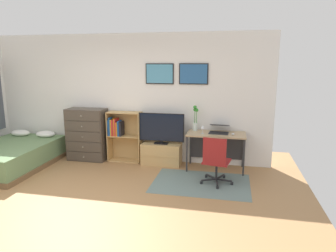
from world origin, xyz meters
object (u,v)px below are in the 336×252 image
dresser (87,134)px  bookshelf (122,133)px  bamboo_vase (195,119)px  laptop (219,129)px  wine_glass (203,127)px  television (161,128)px  desk (216,139)px  computer_mouse (233,134)px  bed (12,156)px  tv_stand (162,154)px  office_chair (216,159)px

dresser → bookshelf: size_ratio=1.05×
bookshelf → bamboo_vase: 1.62m
bookshelf → bamboo_vase: bamboo_vase is taller
dresser → laptop: (2.84, 0.02, 0.24)m
dresser → wine_glass: (2.53, -0.16, 0.31)m
television → wine_glass: television is taller
desk → bamboo_vase: 0.58m
dresser → computer_mouse: size_ratio=10.86×
bed → tv_stand: bearing=14.3°
desk → bamboo_vase: (-0.43, 0.08, 0.38)m
office_chair → laptop: size_ratio=1.97×
television → bamboo_vase: bamboo_vase is taller
tv_stand → bamboo_vase: size_ratio=1.56×
office_chair → wine_glass: bearing=123.3°
bookshelf → wine_glass: 1.79m
television → wine_glass: bearing=-10.1°
tv_stand → television: 0.55m
bed → laptop: laptop is taller
bookshelf → office_chair: bearing=-24.4°
office_chair → wine_glass: (-0.30, 0.70, 0.42)m
tv_stand → television: bearing=-90.0°
computer_mouse → bamboo_vase: 0.82m
tv_stand → television: size_ratio=0.85×
wine_glass → bed: bearing=-170.4°
desk → office_chair: 0.88m
desk → wine_glass: 0.41m
office_chair → tv_stand: bearing=153.1°
office_chair → desk: bearing=102.9°
tv_stand → desk: size_ratio=0.71×
bed → computer_mouse: size_ratio=19.91×
tv_stand → dresser: bearing=-179.5°
laptop → bamboo_vase: bamboo_vase is taller
tv_stand → television: television is taller
bamboo_vase → tv_stand: bearing=-174.2°
television → computer_mouse: bearing=-5.0°
tv_stand → bookshelf: bearing=176.3°
tv_stand → computer_mouse: (1.45, -0.15, 0.53)m
bookshelf → television: (0.89, -0.08, 0.16)m
bamboo_vase → bookshelf: bearing=-179.5°
desk → computer_mouse: 0.38m
desk → laptop: (0.05, 0.01, 0.20)m
television → bamboo_vase: bearing=7.7°
laptop → wine_glass: size_ratio=2.43×
television → computer_mouse: (1.45, -0.13, -0.02)m
office_chair → dresser: bearing=173.1°
laptop → bamboo_vase: bearing=176.2°
desk → office_chair: size_ratio=1.32×
dresser → bookshelf: (0.77, 0.07, 0.05)m
desk → laptop: size_ratio=2.60×
wine_glass → laptop: bearing=29.8°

